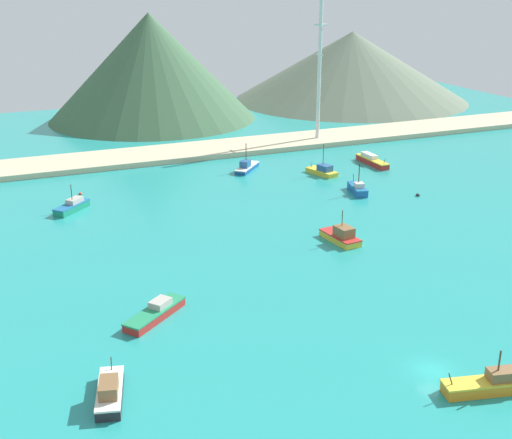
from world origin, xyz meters
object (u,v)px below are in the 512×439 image
at_px(fishing_boat_6, 493,384).
at_px(fishing_boat_11, 110,392).
at_px(fishing_boat_14, 156,313).
at_px(buoy_0, 418,195).
at_px(fishing_boat_5, 358,189).
at_px(buoy_1, 80,194).
at_px(radio_tower, 319,71).
at_px(fishing_boat_4, 372,160).
at_px(fishing_boat_0, 72,206).
at_px(fishing_boat_12, 323,171).
at_px(fishing_boat_8, 341,236).
at_px(fishing_boat_3, 247,167).

distance_m(fishing_boat_6, fishing_boat_11, 38.73).
xyz_separation_m(fishing_boat_14, buoy_0, (59.20, 28.24, -0.59)).
xyz_separation_m(fishing_boat_5, buoy_1, (-50.01, 19.96, -0.73)).
height_order(buoy_1, radio_tower, radio_tower).
xyz_separation_m(fishing_boat_14, radio_tower, (62.02, 75.06, 17.16)).
bearing_deg(buoy_1, fishing_boat_4, -2.56).
relative_size(fishing_boat_4, buoy_1, 16.69).
relative_size(fishing_boat_0, fishing_boat_6, 0.70).
bearing_deg(fishing_boat_11, buoy_1, 83.25).
distance_m(fishing_boat_11, fishing_boat_12, 85.97).
height_order(fishing_boat_11, fishing_boat_12, fishing_boat_12).
bearing_deg(buoy_0, fishing_boat_11, -147.51).
height_order(fishing_boat_4, fishing_boat_14, fishing_boat_4).
distance_m(fishing_boat_6, fishing_boat_12, 80.15).
distance_m(fishing_boat_8, buoy_0, 29.44).
relative_size(fishing_boat_12, buoy_0, 10.18).
distance_m(fishing_boat_5, fishing_boat_12, 14.00).
bearing_deg(fishing_boat_8, fishing_boat_6, -98.50).
bearing_deg(fishing_boat_4, fishing_boat_8, -127.72).
xyz_separation_m(fishing_boat_11, fishing_boat_14, (8.67, 14.98, -0.23)).
relative_size(fishing_boat_6, fishing_boat_14, 1.12).
bearing_deg(buoy_1, buoy_0, -23.71).
relative_size(fishing_boat_5, buoy_1, 11.21).
bearing_deg(buoy_0, fishing_boat_4, 79.69).
bearing_deg(buoy_1, fishing_boat_5, -21.76).
height_order(fishing_boat_3, fishing_boat_5, fishing_boat_3).
distance_m(fishing_boat_4, fishing_boat_12, 14.44).
distance_m(fishing_boat_5, fishing_boat_11, 76.39).
xyz_separation_m(fishing_boat_3, buoy_1, (-36.12, -3.25, -0.69)).
height_order(fishing_boat_5, fishing_boat_8, fishing_boat_5).
height_order(fishing_boat_6, fishing_boat_8, fishing_boat_8).
xyz_separation_m(fishing_boat_0, fishing_boat_12, (52.66, 3.22, -0.01)).
bearing_deg(fishing_boat_0, fishing_boat_5, -11.52).
bearing_deg(fishing_boat_4, fishing_boat_11, -137.29).
bearing_deg(fishing_boat_12, fishing_boat_3, 146.03).
height_order(fishing_boat_4, fishing_boat_6, fishing_boat_6).
height_order(fishing_boat_11, buoy_0, fishing_boat_11).
distance_m(fishing_boat_4, radio_tower, 29.04).
height_order(fishing_boat_4, fishing_boat_12, fishing_boat_12).
relative_size(fishing_boat_3, fishing_boat_11, 1.00).
bearing_deg(fishing_boat_14, fishing_boat_12, 44.49).
relative_size(fishing_boat_11, buoy_0, 10.66).
bearing_deg(fishing_boat_6, fishing_boat_12, 74.24).
bearing_deg(fishing_boat_0, radio_tower, 24.52).
relative_size(fishing_boat_6, fishing_boat_11, 1.25).
height_order(fishing_boat_6, buoy_0, fishing_boat_6).
height_order(fishing_boat_8, buoy_1, fishing_boat_8).
relative_size(buoy_0, buoy_1, 1.18).
xyz_separation_m(fishing_boat_0, radio_tower, (65.34, 29.81, 17.05)).
relative_size(fishing_boat_0, fishing_boat_11, 0.87).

